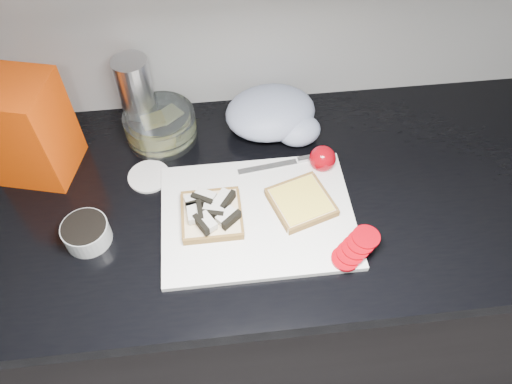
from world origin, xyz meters
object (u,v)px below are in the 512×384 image
(cutting_board, at_px, (258,216))
(glass_bowl, at_px, (161,126))
(bread_bag, at_px, (27,129))
(steel_canister, at_px, (137,94))

(cutting_board, bearing_deg, glass_bowl, 127.27)
(cutting_board, xyz_separation_m, bread_bag, (-0.46, 0.20, 0.11))
(cutting_board, distance_m, steel_canister, 0.40)
(bread_bag, bearing_deg, steel_canister, 41.53)
(cutting_board, distance_m, bread_bag, 0.52)
(bread_bag, relative_size, steel_canister, 1.26)
(glass_bowl, distance_m, bread_bag, 0.29)
(cutting_board, height_order, bread_bag, bread_bag)
(cutting_board, bearing_deg, bread_bag, 157.01)
(steel_canister, bearing_deg, glass_bowl, -45.88)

